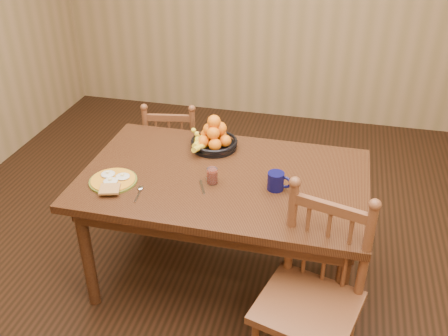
% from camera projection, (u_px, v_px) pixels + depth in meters
% --- Properties ---
extents(room, '(4.52, 5.02, 2.72)m').
position_uv_depth(room, '(224.00, 74.00, 2.50)').
color(room, black).
rests_on(room, ground).
extents(dining_table, '(1.60, 1.00, 0.75)m').
position_uv_depth(dining_table, '(224.00, 188.00, 2.85)').
color(dining_table, black).
rests_on(dining_table, ground).
extents(chair_far, '(0.45, 0.44, 0.87)m').
position_uv_depth(chair_far, '(174.00, 156.00, 3.66)').
color(chair_far, '#502F18').
rests_on(chair_far, ground).
extents(chair_near, '(0.55, 0.53, 0.99)m').
position_uv_depth(chair_near, '(311.00, 298.00, 2.37)').
color(chair_near, '#502F18').
rests_on(chair_near, ground).
extents(breakfast_plate, '(0.26, 0.30, 0.04)m').
position_uv_depth(breakfast_plate, '(113.00, 181.00, 2.74)').
color(breakfast_plate, '#59601E').
rests_on(breakfast_plate, dining_table).
extents(fork, '(0.07, 0.18, 0.00)m').
position_uv_depth(fork, '(204.00, 184.00, 2.72)').
color(fork, silver).
rests_on(fork, dining_table).
extents(spoon, '(0.04, 0.16, 0.01)m').
position_uv_depth(spoon, '(140.00, 190.00, 2.67)').
color(spoon, silver).
rests_on(spoon, dining_table).
extents(coffee_mug, '(0.13, 0.09, 0.10)m').
position_uv_depth(coffee_mug, '(277.00, 181.00, 2.66)').
color(coffee_mug, '#090936').
rests_on(coffee_mug, dining_table).
extents(juice_glass, '(0.06, 0.06, 0.09)m').
position_uv_depth(juice_glass, '(212.00, 176.00, 2.72)').
color(juice_glass, silver).
rests_on(juice_glass, dining_table).
extents(fruit_bowl, '(0.32, 0.32, 0.22)m').
position_uv_depth(fruit_bowl, '(213.00, 139.00, 3.06)').
color(fruit_bowl, black).
rests_on(fruit_bowl, dining_table).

